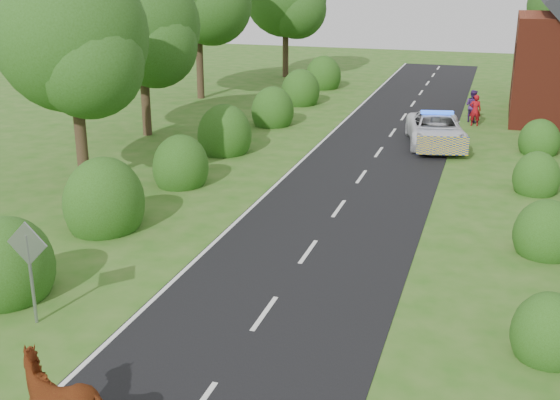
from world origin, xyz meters
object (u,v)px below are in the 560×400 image
(road_sign, at_px, (29,258))
(police_van, at_px, (436,130))
(pedestrian_purple, at_px, (472,106))
(pedestrian_red, at_px, (475,110))

(road_sign, relative_size, police_van, 0.44)
(pedestrian_purple, bearing_deg, road_sign, 106.33)
(police_van, bearing_deg, road_sign, -121.53)
(pedestrian_red, xyz_separation_m, pedestrian_purple, (-0.19, 0.91, 0.04))
(police_van, bearing_deg, pedestrian_red, 61.01)
(road_sign, height_order, police_van, road_sign)
(police_van, xyz_separation_m, pedestrian_red, (1.53, 4.88, 0.07))
(pedestrian_purple, bearing_deg, police_van, 111.72)
(police_van, distance_m, pedestrian_red, 5.12)
(road_sign, distance_m, pedestrian_purple, 27.28)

